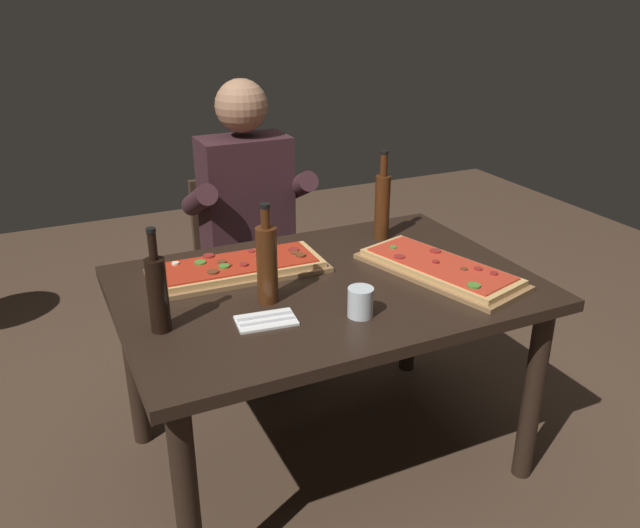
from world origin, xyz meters
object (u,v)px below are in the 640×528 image
tumbler_near_camera (360,304)px  vinegar_bottle_green (382,204)px  dining_table (326,307)px  pizza_rectangular_left (439,268)px  seated_diner (250,218)px  diner_chair (244,262)px  pizza_rectangular_front (239,268)px  oil_bottle_amber (158,292)px  wine_bottle_dark (267,262)px

tumbler_near_camera → vinegar_bottle_green: bearing=54.4°
dining_table → pizza_rectangular_left: size_ratio=2.14×
vinegar_bottle_green → seated_diner: seated_diner is taller
pizza_rectangular_left → diner_chair: size_ratio=0.75×
pizza_rectangular_left → diner_chair: 1.08m
pizza_rectangular_left → diner_chair: (-0.41, 0.96, -0.27)m
pizza_rectangular_front → pizza_rectangular_left: (0.64, -0.31, -0.00)m
oil_bottle_amber → dining_table: bearing=8.8°
pizza_rectangular_left → tumbler_near_camera: (-0.40, -0.16, 0.02)m
pizza_rectangular_left → wine_bottle_dark: wine_bottle_dark is taller
tumbler_near_camera → seated_diner: (-0.01, 1.00, -0.04)m
dining_table → tumbler_near_camera: (-0.01, -0.26, 0.14)m
dining_table → pizza_rectangular_front: (-0.24, 0.21, 0.12)m
wine_bottle_dark → oil_bottle_amber: bearing=-172.8°
diner_chair → dining_table: bearing=-88.9°
oil_bottle_amber → pizza_rectangular_left: bearing=-0.7°
pizza_rectangular_front → pizza_rectangular_left: 0.71m
diner_chair → tumbler_near_camera: bearing=-89.7°
pizza_rectangular_front → oil_bottle_amber: bearing=-138.8°
seated_diner → tumbler_near_camera: bearing=-89.6°
wine_bottle_dark → seated_diner: seated_diner is taller
pizza_rectangular_front → tumbler_near_camera: tumbler_near_camera is taller
tumbler_near_camera → diner_chair: diner_chair is taller
vinegar_bottle_green → tumbler_near_camera: bearing=-125.6°
dining_table → pizza_rectangular_front: pizza_rectangular_front is taller
dining_table → oil_bottle_amber: size_ratio=4.36×
tumbler_near_camera → oil_bottle_amber: bearing=163.4°
wine_bottle_dark → seated_diner: 0.82m
dining_table → vinegar_bottle_green: (0.38, 0.29, 0.24)m
dining_table → vinegar_bottle_green: 0.54m
vinegar_bottle_green → diner_chair: bearing=125.3°
dining_table → pizza_rectangular_left: (0.39, -0.10, 0.11)m
oil_bottle_amber → seated_diner: 1.01m
seated_diner → pizza_rectangular_left: bearing=-63.9°
pizza_rectangular_left → tumbler_near_camera: tumbler_near_camera is taller
oil_bottle_amber → vinegar_bottle_green: vinegar_bottle_green is taller
diner_chair → seated_diner: bearing=-90.0°
tumbler_near_camera → diner_chair: 1.15m
vinegar_bottle_green → tumbler_near_camera: vinegar_bottle_green is taller
pizza_rectangular_front → wine_bottle_dark: (0.01, -0.25, 0.12)m
dining_table → pizza_rectangular_left: 0.42m
vinegar_bottle_green → diner_chair: 0.80m
wine_bottle_dark → dining_table: bearing=11.2°
wine_bottle_dark → tumbler_near_camera: size_ratio=3.52×
vinegar_bottle_green → seated_diner: (-0.40, 0.45, -0.14)m
dining_table → vinegar_bottle_green: size_ratio=3.92×
pizza_rectangular_left → diner_chair: diner_chair is taller
diner_chair → oil_bottle_amber: bearing=-121.0°
pizza_rectangular_front → tumbler_near_camera: size_ratio=6.75×
vinegar_bottle_green → diner_chair: vinegar_bottle_green is taller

